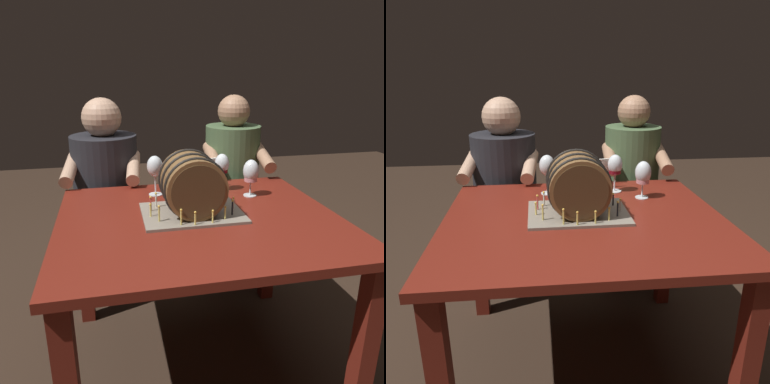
% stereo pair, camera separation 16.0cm
% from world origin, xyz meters
% --- Properties ---
extents(ground_plane, '(8.00, 8.00, 0.00)m').
position_xyz_m(ground_plane, '(0.00, 0.00, 0.00)').
color(ground_plane, '#332319').
extents(dining_table, '(1.17, 1.02, 0.74)m').
position_xyz_m(dining_table, '(0.00, 0.00, 0.63)').
color(dining_table, maroon).
rests_on(dining_table, ground).
extents(barrel_cake, '(0.42, 0.32, 0.27)m').
position_xyz_m(barrel_cake, '(-0.02, 0.04, 0.87)').
color(barrel_cake, gray).
rests_on(barrel_cake, dining_table).
extents(wine_glass_amber, '(0.07, 0.07, 0.17)m').
position_xyz_m(wine_glass_amber, '(-0.03, 0.41, 0.86)').
color(wine_glass_amber, white).
rests_on(wine_glass_amber, dining_table).
extents(wine_glass_red, '(0.07, 0.07, 0.19)m').
position_xyz_m(wine_glass_red, '(0.19, 0.33, 0.87)').
color(wine_glass_red, white).
rests_on(wine_glass_red, dining_table).
extents(wine_glass_rose, '(0.08, 0.08, 0.18)m').
position_xyz_m(wine_glass_rose, '(0.31, 0.22, 0.86)').
color(wine_glass_rose, white).
rests_on(wine_glass_rose, dining_table).
extents(wine_glass_empty, '(0.08, 0.08, 0.20)m').
position_xyz_m(wine_glass_empty, '(-0.14, 0.33, 0.88)').
color(wine_glass_empty, white).
rests_on(wine_glass_empty, dining_table).
extents(menu_card, '(0.11, 0.05, 0.16)m').
position_xyz_m(menu_card, '(0.12, 0.38, 0.82)').
color(menu_card, silver).
rests_on(menu_card, dining_table).
extents(person_seated_left, '(0.44, 0.51, 1.18)m').
position_xyz_m(person_seated_left, '(-0.38, 0.74, 0.57)').
color(person_seated_left, black).
rests_on(person_seated_left, ground).
extents(person_seated_right, '(0.39, 0.48, 1.19)m').
position_xyz_m(person_seated_right, '(0.38, 0.74, 0.55)').
color(person_seated_right, '#2A3A24').
rests_on(person_seated_right, ground).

